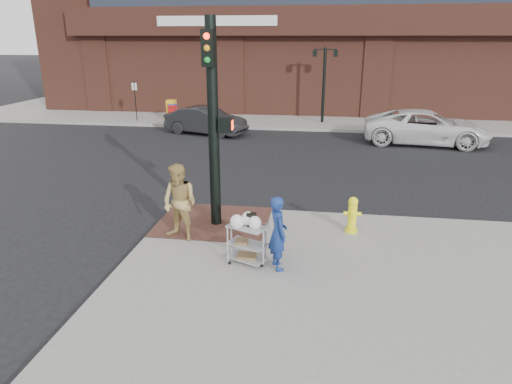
% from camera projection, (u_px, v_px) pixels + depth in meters
% --- Properties ---
extents(ground, '(220.00, 220.00, 0.00)m').
position_uv_depth(ground, '(229.00, 243.00, 10.93)').
color(ground, black).
rests_on(ground, ground).
extents(sidewalk_far, '(65.00, 36.00, 0.15)m').
position_uv_depth(sidewalk_far, '(448.00, 94.00, 39.10)').
color(sidewalk_far, gray).
rests_on(sidewalk_far, ground).
extents(brick_curb_ramp, '(2.80, 2.40, 0.01)m').
position_uv_depth(brick_curb_ramp, '(213.00, 221.00, 11.80)').
color(brick_curb_ramp, '#492A22').
rests_on(brick_curb_ramp, sidewalk_near).
extents(lamp_post, '(1.32, 0.22, 4.00)m').
position_uv_depth(lamp_post, '(324.00, 77.00, 24.78)').
color(lamp_post, black).
rests_on(lamp_post, sidewalk_far).
extents(parking_sign, '(0.05, 0.05, 2.20)m').
position_uv_depth(parking_sign, '(135.00, 101.00, 25.76)').
color(parking_sign, black).
rests_on(parking_sign, sidewalk_far).
extents(traffic_signal_pole, '(0.61, 0.51, 5.00)m').
position_uv_depth(traffic_signal_pole, '(214.00, 119.00, 10.80)').
color(traffic_signal_pole, black).
rests_on(traffic_signal_pole, sidewalk_near).
extents(woman_blue, '(0.57, 0.67, 1.56)m').
position_uv_depth(woman_blue, '(278.00, 233.00, 9.21)').
color(woman_blue, navy).
rests_on(woman_blue, sidewalk_near).
extents(pedestrian_tan, '(1.07, 0.96, 1.82)m').
position_uv_depth(pedestrian_tan, '(180.00, 203.00, 10.51)').
color(pedestrian_tan, tan).
rests_on(pedestrian_tan, sidewalk_near).
extents(sedan_dark, '(4.41, 2.57, 1.37)m').
position_uv_depth(sedan_dark, '(206.00, 121.00, 22.95)').
color(sedan_dark, black).
rests_on(sedan_dark, ground).
extents(minivan_white, '(5.79, 3.17, 1.54)m').
position_uv_depth(minivan_white, '(426.00, 127.00, 20.82)').
color(minivan_white, white).
rests_on(minivan_white, ground).
extents(utility_cart, '(0.91, 0.72, 1.11)m').
position_uv_depth(utility_cart, '(247.00, 240.00, 9.53)').
color(utility_cart, '#97979C').
rests_on(utility_cart, sidewalk_near).
extents(fire_hydrant, '(0.43, 0.30, 0.90)m').
position_uv_depth(fire_hydrant, '(352.00, 214.00, 11.04)').
color(fire_hydrant, '#FFF715').
rests_on(fire_hydrant, sidewalk_near).
extents(newsbox_red, '(0.47, 0.45, 0.90)m').
position_uv_depth(newsbox_red, '(173.00, 113.00, 25.64)').
color(newsbox_red, red).
rests_on(newsbox_red, sidewalk_far).
extents(newsbox_yellow, '(0.51, 0.47, 1.14)m').
position_uv_depth(newsbox_yellow, '(172.00, 110.00, 26.10)').
color(newsbox_yellow, yellow).
rests_on(newsbox_yellow, sidewalk_far).
extents(newsbox_blue, '(0.44, 0.41, 0.93)m').
position_uv_depth(newsbox_blue, '(173.00, 112.00, 25.94)').
color(newsbox_blue, '#1932A4').
rests_on(newsbox_blue, sidewalk_far).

